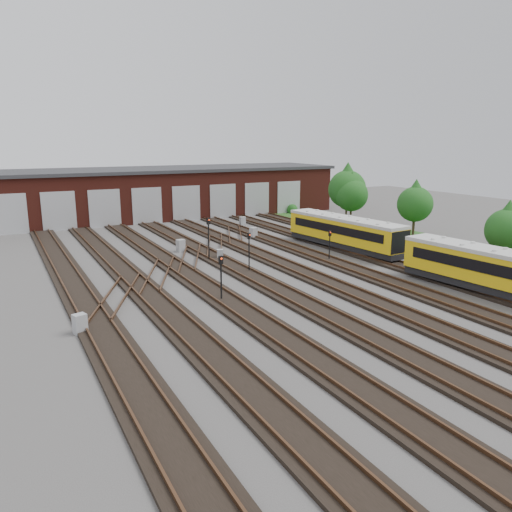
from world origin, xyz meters
name	(u,v)px	position (x,y,z in m)	size (l,w,h in m)	color
ground	(325,298)	(0.00, 0.00, 0.00)	(120.00, 120.00, 0.00)	#44413F
track_network	(318,294)	(-0.17, 0.59, 0.11)	(30.40, 70.00, 0.33)	black
maintenance_shed	(149,192)	(-0.01, 39.97, 3.20)	(51.00, 12.50, 6.35)	#571E15
grass_verge	(423,243)	(19.00, 10.00, 0.03)	(8.00, 55.00, 0.05)	#1C4617
metro_train	(498,271)	(10.00, -4.89, 1.73)	(3.68, 45.38, 2.73)	black
signal_mast_0	(221,272)	(-6.21, 2.52, 1.90)	(0.26, 0.25, 2.94)	black
signal_mast_1	(249,248)	(-1.47, 7.95, 1.96)	(0.26, 0.25, 3.08)	black
signal_mast_2	(209,234)	(-2.76, 12.86, 2.33)	(0.31, 0.29, 3.67)	black
signal_mast_3	(330,241)	(6.27, 8.23, 1.67)	(0.25, 0.24, 2.59)	black
relay_cabinet_0	(80,324)	(-15.00, 1.01, 0.54)	(0.65, 0.54, 1.08)	#9EA0A3
relay_cabinet_1	(181,246)	(-3.66, 17.41, 0.56)	(0.68, 0.56, 1.13)	#9EA0A3
relay_cabinet_2	(220,254)	(-1.67, 13.03, 0.43)	(0.51, 0.43, 0.86)	#9EA0A3
relay_cabinet_3	(243,221)	(7.65, 27.54, 0.53)	(0.64, 0.53, 1.06)	#9EA0A3
relay_cabinet_4	(253,233)	(5.12, 19.90, 0.56)	(0.67, 0.56, 1.12)	#9EA0A3
tree_0	(352,191)	(19.06, 21.61, 4.13)	(3.88, 3.88, 6.43)	#372919
tree_1	(415,200)	(20.41, 12.84, 3.90)	(3.66, 3.66, 6.07)	#372919
tree_2	(347,184)	(19.20, 22.66, 4.78)	(4.49, 4.49, 7.44)	#372919
tree_3	(508,225)	(16.76, -0.48, 3.53)	(3.32, 3.32, 5.50)	#372919
bush_0	(445,247)	(16.00, 4.66, 0.85)	(1.70, 1.70, 1.70)	#184A15
bush_1	(358,226)	(16.92, 17.52, 0.74)	(1.48, 1.48, 1.48)	#184A15
bush_2	(292,208)	(18.38, 33.60, 0.74)	(1.48, 1.48, 1.48)	#184A15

